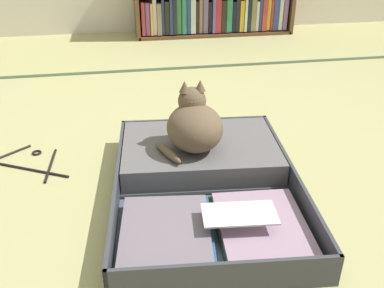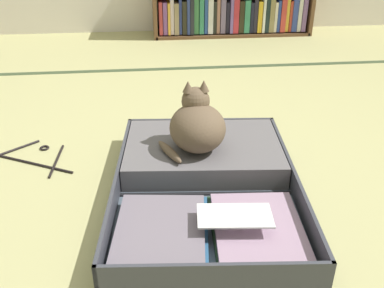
{
  "view_description": "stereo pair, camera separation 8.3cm",
  "coord_description": "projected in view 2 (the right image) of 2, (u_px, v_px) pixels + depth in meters",
  "views": [
    {
      "loc": [
        -0.21,
        -1.36,
        0.93
      ],
      "look_at": [
        0.01,
        -0.06,
        0.22
      ],
      "focal_mm": 40.43,
      "sensor_mm": 36.0,
      "label": 1
    },
    {
      "loc": [
        -0.13,
        -1.37,
        0.93
      ],
      "look_at": [
        0.01,
        -0.06,
        0.22
      ],
      "focal_mm": 40.43,
      "sensor_mm": 36.0,
      "label": 2
    }
  ],
  "objects": [
    {
      "name": "clothes_hanger",
      "position": [
        32.0,
        157.0,
        1.84
      ],
      "size": [
        0.42,
        0.32,
        0.01
      ],
      "color": "black",
      "rests_on": "ground_plane"
    },
    {
      "name": "ground_plane",
      "position": [
        188.0,
        186.0,
        1.65
      ],
      "size": [
        10.0,
        10.0,
        0.0
      ],
      "primitive_type": "plane",
      "color": "tan"
    },
    {
      "name": "open_suitcase",
      "position": [
        204.0,
        176.0,
        1.63
      ],
      "size": [
        0.72,
        0.95,
        0.11
      ],
      "color": "#383942",
      "rests_on": "ground_plane"
    },
    {
      "name": "tatami_border",
      "position": [
        168.0,
        69.0,
        2.85
      ],
      "size": [
        4.8,
        0.05,
        0.0
      ],
      "color": "#38472C",
      "rests_on": "ground_plane"
    },
    {
      "name": "black_cat",
      "position": [
        197.0,
        125.0,
        1.65
      ],
      "size": [
        0.27,
        0.26,
        0.26
      ],
      "color": "brown",
      "rests_on": "open_suitcase"
    }
  ]
}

